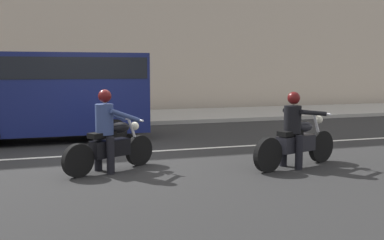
% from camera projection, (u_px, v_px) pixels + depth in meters
% --- Properties ---
extents(ground_plane, '(80.00, 80.00, 0.00)m').
position_uv_depth(ground_plane, '(111.00, 161.00, 9.75)').
color(ground_plane, '#242424').
extents(sidewalk_slab, '(40.00, 4.40, 0.14)m').
position_uv_depth(sidewalk_slab, '(80.00, 119.00, 17.30)').
color(sidewalk_slab, '#99968E').
rests_on(sidewalk_slab, ground_plane).
extents(lane_marking_stripe, '(18.00, 0.14, 0.01)m').
position_uv_depth(lane_marking_stripe, '(122.00, 153.00, 10.72)').
color(lane_marking_stripe, silver).
rests_on(lane_marking_stripe, ground_plane).
extents(motorcycle_with_rider_denim_blue, '(1.86, 1.11, 1.58)m').
position_uv_depth(motorcycle_with_rider_denim_blue, '(109.00, 138.00, 8.77)').
color(motorcycle_with_rider_denim_blue, black).
rests_on(motorcycle_with_rider_denim_blue, ground_plane).
extents(motorcycle_with_rider_black_leather, '(2.18, 0.95, 1.52)m').
position_uv_depth(motorcycle_with_rider_black_leather, '(296.00, 136.00, 9.15)').
color(motorcycle_with_rider_black_leather, black).
rests_on(motorcycle_with_rider_black_leather, ground_plane).
extents(parked_van_navy, '(5.04, 1.96, 2.38)m').
position_uv_depth(parked_van_navy, '(51.00, 90.00, 12.41)').
color(parked_van_navy, '#11194C').
rests_on(parked_van_navy, ground_plane).
extents(pedestrian_bystander, '(0.34, 0.34, 1.73)m').
position_uv_depth(pedestrian_bystander, '(31.00, 91.00, 16.87)').
color(pedestrian_bystander, black).
rests_on(pedestrian_bystander, sidewalk_slab).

